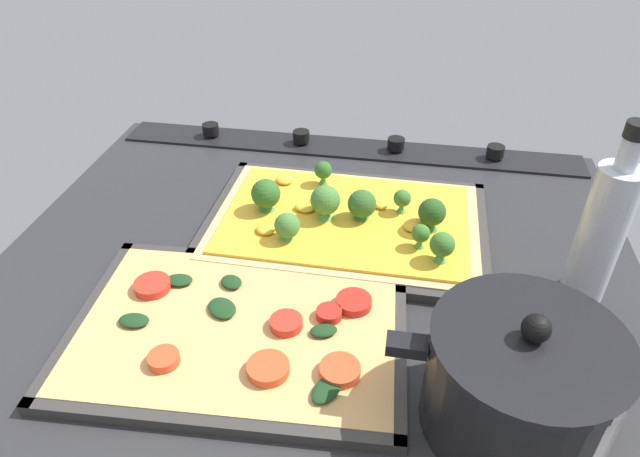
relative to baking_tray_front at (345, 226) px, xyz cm
name	(u,v)px	position (x,y,z in cm)	size (l,w,h in cm)	color
ground_plane	(312,284)	(2.70, 10.17, -1.87)	(79.68, 73.17, 3.00)	#28282B
stove_control_panel	(348,146)	(2.70, -22.92, 0.19)	(76.49, 7.00, 2.60)	black
baking_tray_front	(345,226)	(0.00, 0.00, 0.00)	(37.58, 26.42, 1.30)	#33302D
broccoli_pizza	(345,218)	(0.03, 0.23, 1.56)	(35.16, 23.99, 6.12)	tan
baking_tray_back	(239,331)	(8.66, 21.18, 0.00)	(36.82, 27.00, 1.30)	#33302D
veggie_pizza_back	(242,327)	(8.25, 21.25, 0.73)	(34.29, 24.47, 1.90)	tan
cooking_pot	(520,381)	(-18.77, 27.45, 5.03)	(23.46, 16.59, 13.07)	black
oil_bottle	(602,230)	(-28.80, 7.96, 8.55)	(4.83, 4.83, 21.55)	#B7BCC6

